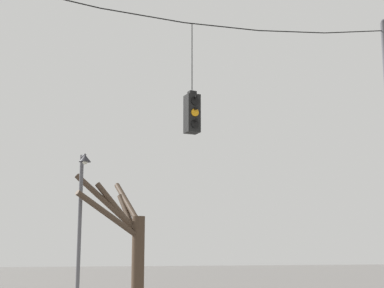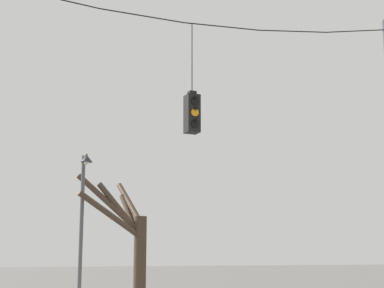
# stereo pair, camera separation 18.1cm
# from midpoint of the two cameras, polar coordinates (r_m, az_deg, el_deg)

# --- Properties ---
(span_wire) EXTENTS (15.68, 0.03, 0.90)m
(span_wire) POSITION_cam_midpoint_polar(r_m,az_deg,el_deg) (15.38, -4.39, 13.28)
(span_wire) COLOR black
(traffic_light_over_intersection) EXTENTS (0.34, 0.46, 2.93)m
(traffic_light_over_intersection) POSITION_cam_midpoint_polar(r_m,az_deg,el_deg) (14.96, 0.36, 3.05)
(traffic_light_over_intersection) COLOR black
(street_lamp) EXTENTS (0.37, 0.66, 5.08)m
(street_lamp) POSITION_cam_midpoint_polar(r_m,az_deg,el_deg) (18.53, -10.26, -6.31)
(street_lamp) COLOR #515156
(street_lamp) RESTS_ON ground_plane
(bare_tree) EXTENTS (2.46, 2.56, 4.63)m
(bare_tree) POSITION_cam_midpoint_polar(r_m,az_deg,el_deg) (19.45, -5.68, -9.43)
(bare_tree) COLOR #423326
(bare_tree) RESTS_ON ground_plane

